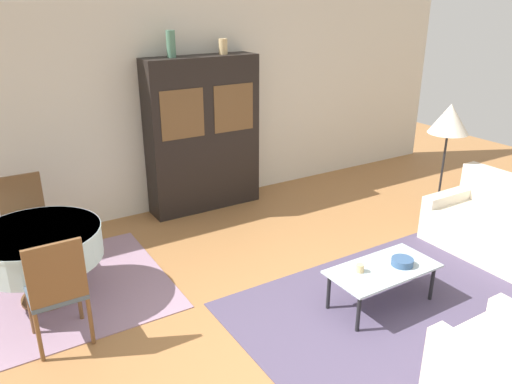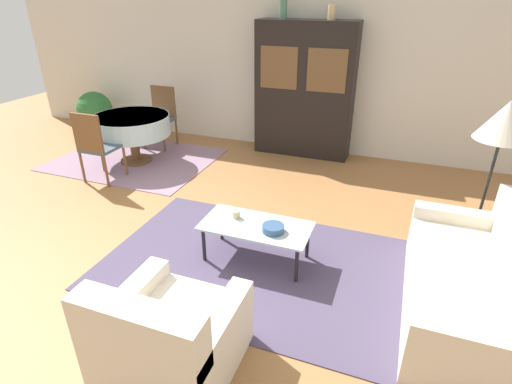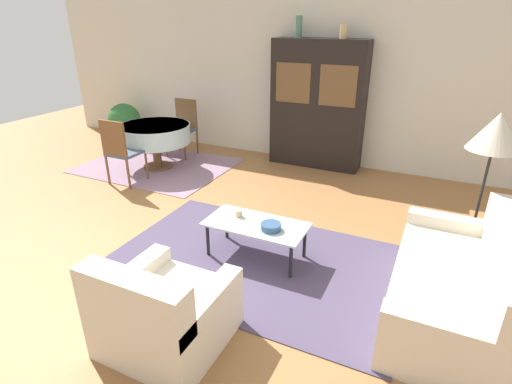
% 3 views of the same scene
% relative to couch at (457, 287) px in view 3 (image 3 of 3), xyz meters
% --- Properties ---
extents(ground_plane, '(14.00, 14.00, 0.00)m').
position_rel_couch_xyz_m(ground_plane, '(-2.83, -0.24, -0.29)').
color(ground_plane, '#9E6B3D').
extents(wall_back, '(10.00, 0.06, 2.70)m').
position_rel_couch_xyz_m(wall_back, '(-2.83, 3.39, 1.06)').
color(wall_back, beige).
rests_on(wall_back, ground_plane).
extents(area_rug, '(2.98, 1.92, 0.01)m').
position_rel_couch_xyz_m(area_rug, '(-1.84, 0.02, -0.29)').
color(area_rug, '#4C425B').
rests_on(area_rug, ground_plane).
extents(dining_rug, '(2.41, 1.86, 0.01)m').
position_rel_couch_xyz_m(dining_rug, '(-4.63, 1.92, -0.29)').
color(dining_rug, gray).
rests_on(dining_rug, ground_plane).
extents(couch, '(0.88, 1.79, 0.83)m').
position_rel_couch_xyz_m(couch, '(0.00, 0.00, 0.00)').
color(couch, beige).
rests_on(couch, ground_plane).
extents(armchair, '(0.86, 0.85, 0.80)m').
position_rel_couch_xyz_m(armchair, '(-1.99, -1.32, 0.00)').
color(armchair, beige).
rests_on(armchair, ground_plane).
extents(coffee_table, '(1.05, 0.52, 0.39)m').
position_rel_couch_xyz_m(coffee_table, '(-1.90, 0.11, 0.06)').
color(coffee_table, black).
rests_on(coffee_table, area_rug).
extents(display_cabinet, '(1.51, 0.40, 2.04)m').
position_rel_couch_xyz_m(display_cabinet, '(-2.24, 3.15, 0.73)').
color(display_cabinet, black).
rests_on(display_cabinet, ground_plane).
extents(dining_table, '(1.15, 1.15, 0.73)m').
position_rel_couch_xyz_m(dining_table, '(-4.58, 1.86, 0.29)').
color(dining_table, brown).
rests_on(dining_table, dining_rug).
extents(dining_chair_near, '(0.44, 0.44, 0.99)m').
position_rel_couch_xyz_m(dining_chair_near, '(-4.58, 1.06, 0.27)').
color(dining_chair_near, brown).
rests_on(dining_chair_near, dining_rug).
extents(dining_chair_far, '(0.44, 0.44, 0.99)m').
position_rel_couch_xyz_m(dining_chair_far, '(-4.58, 2.66, 0.27)').
color(dining_chair_far, brown).
rests_on(dining_chair_far, dining_rug).
extents(floor_lamp, '(0.49, 0.49, 1.53)m').
position_rel_couch_xyz_m(floor_lamp, '(0.14, 1.15, 1.02)').
color(floor_lamp, black).
rests_on(floor_lamp, ground_plane).
extents(cup, '(0.08, 0.08, 0.08)m').
position_rel_couch_xyz_m(cup, '(-2.13, 0.17, 0.14)').
color(cup, tan).
rests_on(cup, coffee_table).
extents(bowl, '(0.20, 0.20, 0.07)m').
position_rel_couch_xyz_m(bowl, '(-1.71, 0.06, 0.14)').
color(bowl, '#33517A').
rests_on(bowl, coffee_table).
extents(vase_tall, '(0.11, 0.11, 0.32)m').
position_rel_couch_xyz_m(vase_tall, '(-2.62, 3.15, 1.91)').
color(vase_tall, '#4C7A60').
rests_on(vase_tall, display_cabinet).
extents(vase_short, '(0.11, 0.11, 0.19)m').
position_rel_couch_xyz_m(vase_short, '(-1.91, 3.15, 1.85)').
color(vase_short, tan).
rests_on(vase_short, display_cabinet).
extents(potted_plant, '(0.63, 0.63, 0.77)m').
position_rel_couch_xyz_m(potted_plant, '(-6.12, 2.82, 0.15)').
color(potted_plant, '#93664C').
rests_on(potted_plant, ground_plane).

